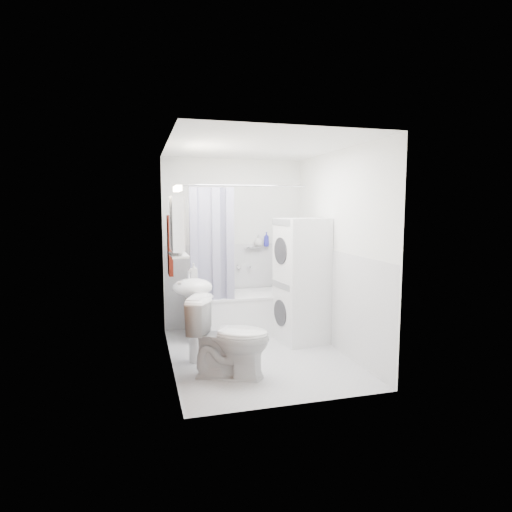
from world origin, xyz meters
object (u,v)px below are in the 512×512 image
object	(u,v)px
sink	(193,300)
toilet	(230,338)
washer_dryer	(301,280)
bathtub	(241,311)

from	to	relation	value
sink	toilet	xyz separation A→B (m)	(0.30, -0.50, -0.30)
sink	washer_dryer	bearing A→B (deg)	15.32
bathtub	washer_dryer	world-z (taller)	washer_dryer
bathtub	toilet	distance (m)	1.52
toilet	sink	bearing A→B (deg)	54.06
bathtub	washer_dryer	distance (m)	0.99
sink	washer_dryer	size ratio (longest dim) A/B	0.66
washer_dryer	toilet	distance (m)	1.49
bathtub	toilet	size ratio (longest dim) A/B	1.75
sink	toilet	bearing A→B (deg)	-58.71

